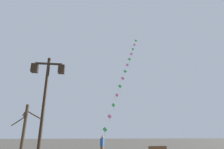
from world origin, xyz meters
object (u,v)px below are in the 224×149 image
Objects in this scene: twin_lantern_lamp_post at (45,91)px; kite_flyer at (102,146)px; kite_train at (124,74)px; bare_tree at (24,127)px.

kite_flyer is at bearing 67.47° from twin_lantern_lamp_post.
kite_train reaches higher than bare_tree.
kite_flyer is at bearing -17.43° from bare_tree.
kite_train reaches higher than twin_lantern_lamp_post.
twin_lantern_lamp_post reaches higher than kite_flyer.
bare_tree is at bearing 111.03° from twin_lantern_lamp_post.
twin_lantern_lamp_post is 3.05× the size of kite_flyer.
twin_lantern_lamp_post is 10.72m from bare_tree.
kite_train is 4.13× the size of bare_tree.
kite_train is (6.67, 14.92, 6.12)m from twin_lantern_lamp_post.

